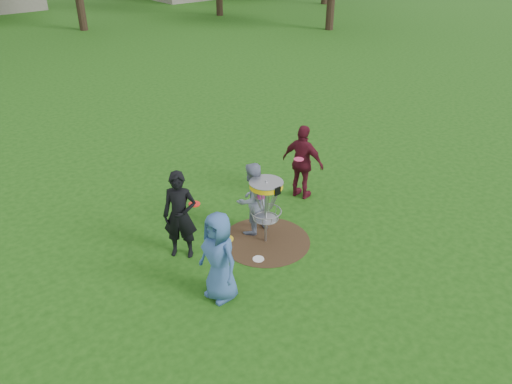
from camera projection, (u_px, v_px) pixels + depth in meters
ground at (266, 241)px, 10.04m from camera, size 100.00×100.00×0.00m
dirt_patch at (266, 241)px, 10.04m from camera, size 1.80×1.80×0.01m
player_blue at (219, 257)px, 8.20m from camera, size 0.58×0.84×1.63m
player_black at (180, 215)px, 9.23m from camera, size 0.75×0.75×1.75m
player_grey at (252, 199)px, 9.99m from camera, size 0.79×0.64×1.54m
player_maroon at (303, 162)px, 11.23m from camera, size 0.69×1.10×1.75m
disc_on_grass at (258, 259)px, 9.49m from camera, size 0.22×0.22×0.02m
disc_golf_basket at (266, 197)px, 9.55m from camera, size 0.66×0.67×1.38m
held_discs at (248, 197)px, 9.54m from camera, size 3.23×1.60×0.15m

